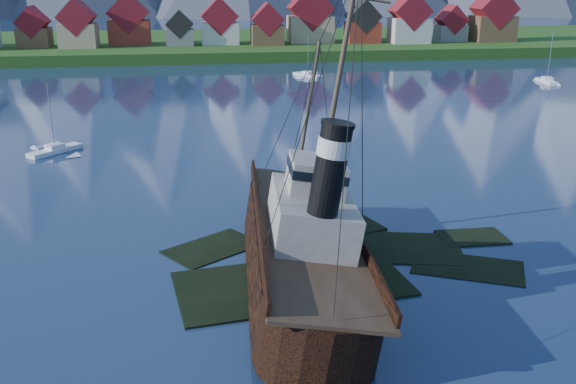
{
  "coord_description": "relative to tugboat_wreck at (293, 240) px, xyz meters",
  "views": [
    {
      "loc": [
        -9.72,
        -47.02,
        23.23
      ],
      "look_at": [
        -2.17,
        6.0,
        5.0
      ],
      "focal_mm": 40.0,
      "sensor_mm": 36.0,
      "label": 1
    }
  ],
  "objects": [
    {
      "name": "ground",
      "position": [
        2.74,
        0.68,
        -3.28
      ],
      "size": [
        1400.0,
        1400.0,
        0.0
      ],
      "primitive_type": "plane",
      "color": "#1C2F4E",
      "rests_on": "ground"
    },
    {
      "name": "shore_bank",
      "position": [
        2.74,
        170.68,
        -3.28
      ],
      "size": [
        600.0,
        80.0,
        3.2
      ],
      "primitive_type": "cube",
      "color": "#1C4915",
      "rests_on": "ground"
    },
    {
      "name": "shoal",
      "position": [
        4.51,
        2.83,
        -3.63
      ],
      "size": [
        31.71,
        21.24,
        1.14
      ],
      "color": "black",
      "rests_on": "ground"
    },
    {
      "name": "town",
      "position": [
        -30.38,
        152.87,
        5.7
      ],
      "size": [
        250.96,
        16.69,
        17.3
      ],
      "color": "maroon",
      "rests_on": "ground"
    },
    {
      "name": "seawall",
      "position": [
        2.74,
        132.68,
        -3.28
      ],
      "size": [
        600.0,
        2.5,
        2.0
      ],
      "primitive_type": "cube",
      "color": "#3F3D38",
      "rests_on": "ground"
    },
    {
      "name": "sailboat_f",
      "position": [
        -26.68,
        42.43,
        -3.06
      ],
      "size": [
        6.7,
        7.1,
        9.9
      ],
      "rotation": [
        0.0,
        0.0,
        -0.74
      ],
      "color": "white",
      "rests_on": "ground"
    },
    {
      "name": "tugboat_wreck",
      "position": [
        0.0,
        0.0,
        0.0
      ],
      "size": [
        7.69,
        33.13,
        26.25
      ],
      "rotation": [
        0.0,
        0.15,
        -0.06
      ],
      "color": "black",
      "rests_on": "ground"
    },
    {
      "name": "sailboat_d",
      "position": [
        71.03,
        88.3,
        -3.02
      ],
      "size": [
        3.09,
        8.71,
        11.63
      ],
      "rotation": [
        0.0,
        0.0,
        -0.11
      ],
      "color": "white",
      "rests_on": "ground"
    },
    {
      "name": "sailboat_e",
      "position": [
        19.52,
        105.88,
        -3.06
      ],
      "size": [
        6.38,
        8.56,
        10.09
      ],
      "rotation": [
        0.0,
        0.0,
        0.55
      ],
      "color": "white",
      "rests_on": "ground"
    }
  ]
}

